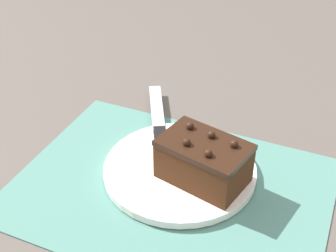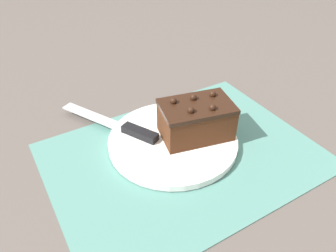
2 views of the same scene
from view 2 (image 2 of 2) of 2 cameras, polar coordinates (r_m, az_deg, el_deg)
The scene contains 5 objects.
ground_plane at distance 0.58m, azimuth 2.71°, elevation -5.27°, with size 3.00×3.00×0.00m, color #544C47.
placemat_woven at distance 0.58m, azimuth 2.71°, elevation -5.12°, with size 0.46×0.34×0.00m, color slate.
cake_plate at distance 0.60m, azimuth 1.09°, elevation -2.46°, with size 0.24×0.24×0.01m.
chocolate_cake at distance 0.59m, azimuth 4.92°, elevation 1.13°, with size 0.14×0.11×0.08m.
serving_knife at distance 0.62m, azimuth -7.74°, elevation -0.20°, with size 0.12×0.21×0.01m.
Camera 2 is at (-0.24, -0.35, 0.39)m, focal length 35.00 mm.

